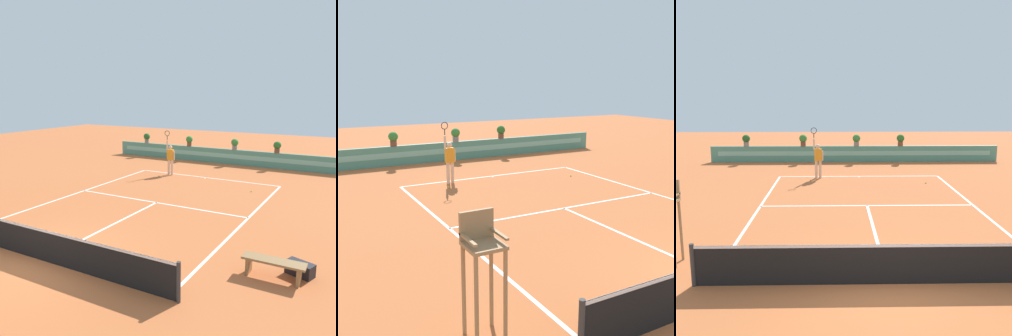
{
  "view_description": "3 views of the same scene",
  "coord_description": "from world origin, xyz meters",
  "views": [
    {
      "loc": [
        7.87,
        -6.72,
        4.7
      ],
      "look_at": [
        -0.84,
        8.96,
        1.0
      ],
      "focal_mm": 39.02,
      "sensor_mm": 36.0,
      "label": 1
    },
    {
      "loc": [
        -8.09,
        -4.4,
        4.18
      ],
      "look_at": [
        -0.84,
        8.96,
        1.0
      ],
      "focal_mm": 44.25,
      "sensor_mm": 36.0,
      "label": 2
    },
    {
      "loc": [
        -1.2,
        -8.38,
        4.28
      ],
      "look_at": [
        -0.84,
        8.96,
        1.0
      ],
      "focal_mm": 42.52,
      "sensor_mm": 36.0,
      "label": 3
    }
  ],
  "objects": [
    {
      "name": "tennis_ball_near_baseline",
      "position": [
        -2.47,
        10.81,
        0.03
      ],
      "size": [
        0.07,
        0.07,
        0.07
      ],
      "primitive_type": "sphere",
      "color": "#CCE033",
      "rests_on": "ground"
    },
    {
      "name": "tennis_ball_mid_court",
      "position": [
        3.12,
        10.16,
        0.03
      ],
      "size": [
        0.07,
        0.07,
        0.07
      ],
      "primitive_type": "sphere",
      "color": "#CCE033",
      "rests_on": "ground"
    },
    {
      "name": "potted_plant_left",
      "position": [
        -3.24,
        16.39,
        1.41
      ],
      "size": [
        0.48,
        0.48,
        0.72
      ],
      "color": "brown",
      "rests_on": "back_wall_barrier"
    },
    {
      "name": "potted_plant_right",
      "position": [
        2.86,
        16.39,
        1.41
      ],
      "size": [
        0.48,
        0.48,
        0.72
      ],
      "color": "brown",
      "rests_on": "back_wall_barrier"
    },
    {
      "name": "back_wall_barrier",
      "position": [
        0.0,
        16.39,
        0.5
      ],
      "size": [
        18.0,
        0.21,
        1.0
      ],
      "color": "#4C8E7A",
      "rests_on": "ground"
    },
    {
      "name": "bench_courtside",
      "position": [
        6.03,
        2.17,
        0.38
      ],
      "size": [
        1.6,
        0.44,
        0.51
      ],
      "color": "olive",
      "rests_on": "ground"
    },
    {
      "name": "potted_plant_centre",
      "position": [
        0.1,
        16.39,
        1.41
      ],
      "size": [
        0.48,
        0.48,
        0.72
      ],
      "color": "gray",
      "rests_on": "back_wall_barrier"
    },
    {
      "name": "net",
      "position": [
        0.0,
        0.0,
        0.51
      ],
      "size": [
        8.92,
        0.1,
        1.0
      ],
      "color": "#333333",
      "rests_on": "ground"
    },
    {
      "name": "potted_plant_far_left",
      "position": [
        -6.79,
        16.39,
        1.41
      ],
      "size": [
        0.48,
        0.48,
        0.72
      ],
      "color": "gray",
      "rests_on": "back_wall_barrier"
    },
    {
      "name": "ground_plane",
      "position": [
        0.0,
        6.0,
        0.0
      ],
      "size": [
        60.0,
        60.0,
        0.0
      ],
      "primitive_type": "plane",
      "color": "#BC6033"
    },
    {
      "name": "gear_bag",
      "position": [
        6.61,
        2.68,
        0.18
      ],
      "size": [
        0.78,
        0.57,
        0.36
      ],
      "primitive_type": "cube",
      "rotation": [
        0.0,
        0.0,
        -0.34
      ],
      "color": "black",
      "rests_on": "ground"
    },
    {
      "name": "court_lines",
      "position": [
        0.0,
        6.72,
        0.0
      ],
      "size": [
        8.32,
        11.94,
        0.01
      ],
      "color": "white",
      "rests_on": "ground"
    },
    {
      "name": "tennis_player",
      "position": [
        -2.11,
        11.52,
        1.05
      ],
      "size": [
        0.62,
        0.26,
        2.58
      ],
      "color": "beige",
      "rests_on": "ground"
    }
  ]
}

